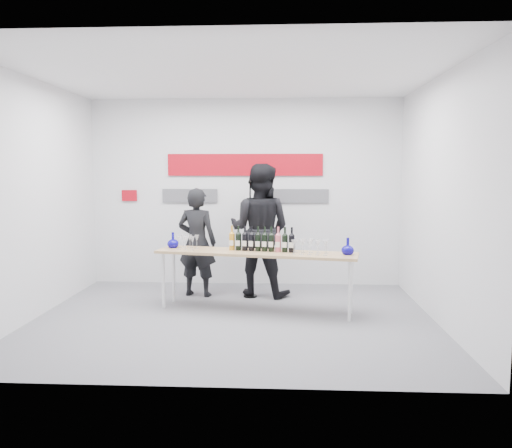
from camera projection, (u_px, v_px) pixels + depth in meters
name	position (u px, v px, depth m)	size (l,w,h in m)	color
ground	(234.00, 319.00, 6.27)	(5.00, 5.00, 0.00)	slate
back_wall	(245.00, 193.00, 8.09)	(5.00, 0.04, 3.00)	silver
signage	(241.00, 174.00, 8.03)	(3.38, 0.02, 0.79)	#AA0714
tasting_table	(256.00, 256.00, 6.56)	(2.71, 1.02, 0.80)	tan
wine_bottles	(261.00, 239.00, 6.57)	(0.88, 0.24, 0.33)	#BF7F19
decanter_left	(173.00, 240.00, 6.87)	(0.16, 0.16, 0.21)	#0D0788
decanter_right	(348.00, 246.00, 6.31)	(0.16, 0.16, 0.21)	#0D0788
glasses_left	(188.00, 242.00, 6.76)	(0.29, 0.26, 0.18)	silver
glasses_right	(310.00, 247.00, 6.37)	(0.49, 0.30, 0.18)	silver
presenter_left	(197.00, 242.00, 7.36)	(0.59, 0.38, 1.61)	black
presenter_right	(260.00, 230.00, 7.40)	(0.95, 0.74, 1.96)	black
mic_stand	(250.00, 262.00, 7.31)	(0.20, 0.20, 1.72)	black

